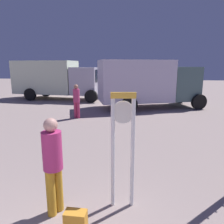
# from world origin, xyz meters

# --- Properties ---
(standing_clock) EXTENTS (0.43, 0.14, 2.08)m
(standing_clock) POSITION_xyz_m (0.90, 2.63, 1.27)
(standing_clock) COLOR white
(standing_clock) RESTS_ON ground_plane
(person_near_clock) EXTENTS (0.32, 0.32, 1.70)m
(person_near_clock) POSITION_xyz_m (-0.23, 2.26, 0.95)
(person_near_clock) COLOR #C88C22
(person_near_clock) RESTS_ON ground_plane
(person_distant) EXTENTS (0.32, 0.32, 1.65)m
(person_distant) POSITION_xyz_m (-1.93, 8.99, 0.92)
(person_distant) COLOR #B82F58
(person_distant) RESTS_ON ground_plane
(box_truck_near) EXTENTS (6.60, 4.34, 2.86)m
(box_truck_near) POSITION_xyz_m (1.48, 12.21, 1.58)
(box_truck_near) COLOR silver
(box_truck_near) RESTS_ON ground_plane
(box_truck_far) EXTENTS (6.95, 2.95, 2.91)m
(box_truck_far) POSITION_xyz_m (-5.38, 14.83, 1.59)
(box_truck_far) COLOR beige
(box_truck_far) RESTS_ON ground_plane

